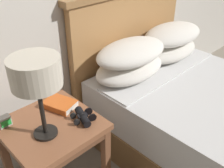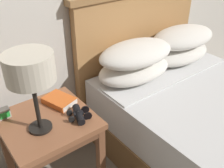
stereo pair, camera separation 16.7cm
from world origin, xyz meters
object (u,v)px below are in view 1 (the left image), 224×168
object	(u,v)px
bed	(218,124)
binoculars_pair	(83,117)
nightstand	(52,135)
table_lamp	(36,75)
alarm_clock	(4,121)
book_on_nightstand	(60,104)

from	to	relation	value
bed	binoculars_pair	xyz separation A→B (m)	(-0.83, 0.47, 0.25)
nightstand	table_lamp	size ratio (longest dim) A/B	1.23
table_lamp	alarm_clock	distance (m)	0.42
binoculars_pair	bed	bearing A→B (deg)	-29.66
alarm_clock	nightstand	bearing A→B (deg)	-41.06
table_lamp	alarm_clock	bearing A→B (deg)	120.28
bed	alarm_clock	distance (m)	1.41
bed	binoculars_pair	world-z (taller)	bed
alarm_clock	bed	bearing A→B (deg)	-32.09
bed	book_on_nightstand	size ratio (longest dim) A/B	9.12
table_lamp	alarm_clock	size ratio (longest dim) A/B	6.52
nightstand	binoculars_pair	bearing A→B (deg)	-32.40
bed	book_on_nightstand	xyz separation A→B (m)	(-0.85, 0.67, 0.25)
nightstand	binoculars_pair	size ratio (longest dim) A/B	3.41
book_on_nightstand	binoculars_pair	size ratio (longest dim) A/B	1.35
binoculars_pair	alarm_clock	distance (m)	0.44
alarm_clock	table_lamp	bearing A→B (deg)	-59.72
table_lamp	binoculars_pair	bearing A→B (deg)	-12.17
table_lamp	binoculars_pair	world-z (taller)	table_lamp
table_lamp	nightstand	bearing A→B (deg)	40.50
book_on_nightstand	nightstand	bearing A→B (deg)	-143.44
nightstand	alarm_clock	bearing A→B (deg)	138.94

